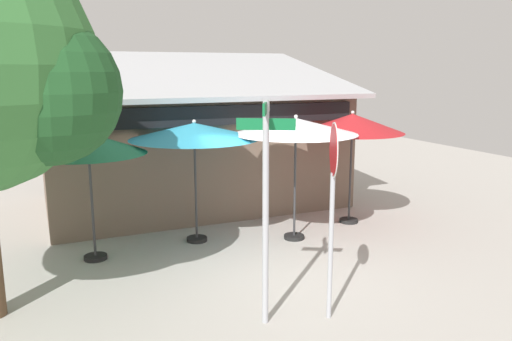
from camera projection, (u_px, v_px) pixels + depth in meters
name	position (u px, v px, depth m)	size (l,w,h in m)	color
ground_plane	(285.00, 267.00, 9.51)	(28.00, 28.00, 0.10)	#ADA8A0
cafe_building	(191.00, 145.00, 13.77)	(8.02, 5.22, 4.13)	#705B4C
street_sign_post	(266.00, 193.00, 6.98)	(0.72, 0.77, 3.21)	#A8AAB2
stop_sign	(333.00, 184.00, 7.10)	(0.33, 0.71, 2.91)	#A8AAB2
patio_umbrella_forest_green_left	(88.00, 145.00, 9.34)	(2.16, 2.16, 2.54)	black
patio_umbrella_teal_center	(194.00, 132.00, 10.36)	(2.69, 2.69, 2.61)	black
patio_umbrella_ivory_right	(296.00, 127.00, 10.50)	(2.60, 2.60, 2.69)	black
patio_umbrella_crimson_far_right	(352.00, 124.00, 11.68)	(2.40, 2.40, 2.68)	black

